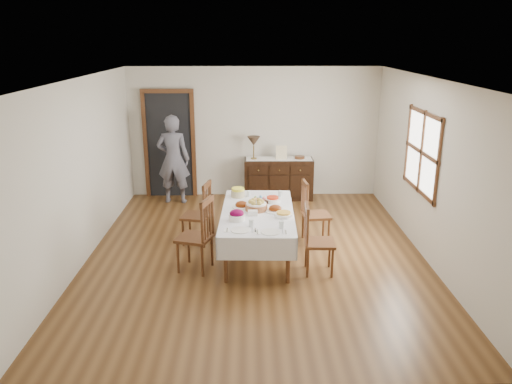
{
  "coord_description": "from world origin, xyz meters",
  "views": [
    {
      "loc": [
        -0.1,
        -6.93,
        3.14
      ],
      "look_at": [
        0.0,
        0.1,
        0.95
      ],
      "focal_mm": 35.0,
      "sensor_mm": 36.0,
      "label": 1
    }
  ],
  "objects_px": {
    "chair_right_near": "(316,239)",
    "chair_right_far": "(313,212)",
    "sideboard": "(278,179)",
    "dining_table": "(258,217)",
    "chair_left_near": "(198,234)",
    "person": "(173,156)",
    "table_lamp": "(254,142)",
    "chair_left_far": "(199,213)"
  },
  "relations": [
    {
      "from": "chair_left_near",
      "to": "person",
      "type": "bearing_deg",
      "value": -148.46
    },
    {
      "from": "chair_right_far",
      "to": "table_lamp",
      "type": "xyz_separation_m",
      "value": [
        -0.91,
        2.24,
        0.66
      ]
    },
    {
      "from": "chair_left_far",
      "to": "person",
      "type": "relative_size",
      "value": 0.54
    },
    {
      "from": "dining_table",
      "to": "chair_right_far",
      "type": "height_order",
      "value": "chair_right_far"
    },
    {
      "from": "chair_right_far",
      "to": "sideboard",
      "type": "bearing_deg",
      "value": 4.73
    },
    {
      "from": "chair_right_near",
      "to": "sideboard",
      "type": "xyz_separation_m",
      "value": [
        -0.32,
        3.34,
        -0.09
      ]
    },
    {
      "from": "chair_right_near",
      "to": "sideboard",
      "type": "height_order",
      "value": "chair_right_near"
    },
    {
      "from": "chair_right_far",
      "to": "chair_right_near",
      "type": "bearing_deg",
      "value": 169.53
    },
    {
      "from": "person",
      "to": "table_lamp",
      "type": "xyz_separation_m",
      "value": [
        1.56,
        0.18,
        0.25
      ]
    },
    {
      "from": "table_lamp",
      "to": "chair_left_near",
      "type": "bearing_deg",
      "value": -103.91
    },
    {
      "from": "chair_left_near",
      "to": "sideboard",
      "type": "bearing_deg",
      "value": 175.6
    },
    {
      "from": "dining_table",
      "to": "person",
      "type": "relative_size",
      "value": 1.12
    },
    {
      "from": "person",
      "to": "sideboard",
      "type": "bearing_deg",
      "value": -170.6
    },
    {
      "from": "chair_right_near",
      "to": "chair_right_far",
      "type": "relative_size",
      "value": 0.97
    },
    {
      "from": "chair_left_far",
      "to": "chair_right_far",
      "type": "height_order",
      "value": "chair_right_far"
    },
    {
      "from": "chair_right_near",
      "to": "chair_right_far",
      "type": "bearing_deg",
      "value": -2.43
    },
    {
      "from": "dining_table",
      "to": "table_lamp",
      "type": "bearing_deg",
      "value": 92.26
    },
    {
      "from": "dining_table",
      "to": "person",
      "type": "height_order",
      "value": "person"
    },
    {
      "from": "chair_right_near",
      "to": "chair_right_far",
      "type": "xyz_separation_m",
      "value": [
        0.09,
        1.07,
        0.01
      ]
    },
    {
      "from": "chair_right_near",
      "to": "chair_right_far",
      "type": "height_order",
      "value": "chair_right_far"
    },
    {
      "from": "dining_table",
      "to": "sideboard",
      "type": "height_order",
      "value": "sideboard"
    },
    {
      "from": "dining_table",
      "to": "chair_left_near",
      "type": "relative_size",
      "value": 1.95
    },
    {
      "from": "chair_right_far",
      "to": "chair_left_near",
      "type": "bearing_deg",
      "value": 114.13
    },
    {
      "from": "sideboard",
      "to": "person",
      "type": "distance_m",
      "value": 2.14
    },
    {
      "from": "chair_left_far",
      "to": "dining_table",
      "type": "bearing_deg",
      "value": 73.26
    },
    {
      "from": "dining_table",
      "to": "person",
      "type": "distance_m",
      "value": 3.04
    },
    {
      "from": "chair_left_near",
      "to": "person",
      "type": "xyz_separation_m",
      "value": [
        -0.77,
        3.04,
        0.39
      ]
    },
    {
      "from": "sideboard",
      "to": "person",
      "type": "height_order",
      "value": "person"
    },
    {
      "from": "sideboard",
      "to": "table_lamp",
      "type": "relative_size",
      "value": 2.97
    },
    {
      "from": "table_lamp",
      "to": "person",
      "type": "bearing_deg",
      "value": -173.54
    },
    {
      "from": "chair_left_far",
      "to": "table_lamp",
      "type": "distance_m",
      "value": 2.51
    },
    {
      "from": "sideboard",
      "to": "table_lamp",
      "type": "xyz_separation_m",
      "value": [
        -0.5,
        -0.02,
        0.76
      ]
    },
    {
      "from": "chair_right_far",
      "to": "dining_table",
      "type": "bearing_deg",
      "value": 114.25
    },
    {
      "from": "chair_right_far",
      "to": "table_lamp",
      "type": "distance_m",
      "value": 2.51
    },
    {
      "from": "chair_left_near",
      "to": "chair_right_far",
      "type": "relative_size",
      "value": 1.06
    },
    {
      "from": "dining_table",
      "to": "table_lamp",
      "type": "xyz_separation_m",
      "value": [
        -0.03,
        2.75,
        0.56
      ]
    },
    {
      "from": "chair_left_far",
      "to": "sideboard",
      "type": "height_order",
      "value": "chair_left_far"
    },
    {
      "from": "chair_left_near",
      "to": "person",
      "type": "relative_size",
      "value": 0.58
    },
    {
      "from": "chair_left_far",
      "to": "chair_right_near",
      "type": "height_order",
      "value": "chair_left_far"
    },
    {
      "from": "chair_right_near",
      "to": "table_lamp",
      "type": "distance_m",
      "value": 3.48
    },
    {
      "from": "chair_right_near",
      "to": "person",
      "type": "distance_m",
      "value": 3.96
    },
    {
      "from": "person",
      "to": "table_lamp",
      "type": "bearing_deg",
      "value": -169.67
    }
  ]
}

